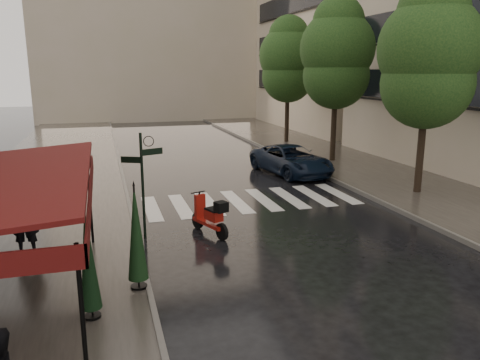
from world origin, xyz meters
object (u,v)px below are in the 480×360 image
pedestrian_with_umbrella (22,191)px  parasol_front (88,259)px  parasol_back (136,233)px  scooter (210,217)px  parked_car (291,160)px

pedestrian_with_umbrella → parasol_front: 4.18m
pedestrian_with_umbrella → parasol_back: 3.82m
parasol_front → scooter: bearing=52.0°
scooter → parasol_front: size_ratio=0.77×
pedestrian_with_umbrella → parasol_back: size_ratio=1.09×
parasol_front → parasol_back: bearing=47.4°
parked_car → parasol_front: bearing=-137.7°
pedestrian_with_umbrella → scooter: size_ratio=1.49×
pedestrian_with_umbrella → parasol_front: pedestrian_with_umbrella is taller
pedestrian_with_umbrella → parasol_back: (2.61, -2.76, -0.44)m
scooter → parasol_front: (-3.32, -4.26, 0.77)m
parasol_front → parked_car: bearing=52.2°
parasol_front → parasol_back: 1.43m
parked_car → parasol_back: bearing=-137.2°
parasol_back → pedestrian_with_umbrella: bearing=133.4°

